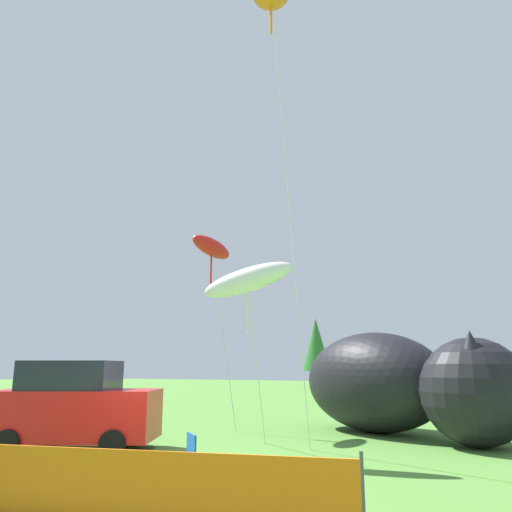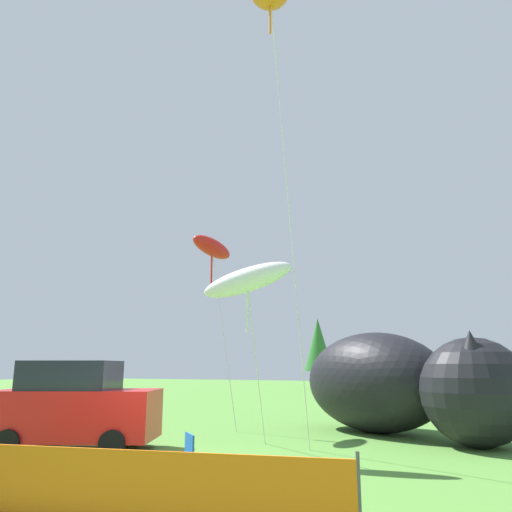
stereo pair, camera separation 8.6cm
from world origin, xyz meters
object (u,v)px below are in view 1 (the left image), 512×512
object	(u,v)px
inflatable_cat	(397,386)
kite_white_ghost	(248,280)
parked_car	(75,406)
folding_chair	(182,460)
kite_red_lizard	(212,248)

from	to	relation	value
inflatable_cat	kite_white_ghost	size ratio (longest dim) A/B	1.57
parked_car	folding_chair	bearing A→B (deg)	-51.05
parked_car	inflatable_cat	xyz separation A→B (m)	(7.21, 5.87, 0.38)
parked_car	kite_red_lizard	size ratio (longest dim) A/B	0.67
inflatable_cat	kite_red_lizard	xyz separation A→B (m)	(-5.90, -1.17, 4.67)
parked_car	kite_white_ghost	size ratio (longest dim) A/B	0.92
parked_car	kite_red_lizard	distance (m)	7.02
parked_car	kite_white_ghost	xyz separation A→B (m)	(4.41, 0.84, 3.09)
parked_car	folding_chair	xyz separation A→B (m)	(4.81, -2.73, -0.52)
inflatable_cat	kite_red_lizard	bearing A→B (deg)	-134.43
kite_red_lizard	kite_white_ghost	size ratio (longest dim) A/B	1.38
folding_chair	kite_white_ghost	world-z (taller)	kite_white_ghost
kite_red_lizard	folding_chair	bearing A→B (deg)	-64.80
parked_car	folding_chair	size ratio (longest dim) A/B	4.63
inflatable_cat	kite_white_ghost	world-z (taller)	kite_white_ghost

